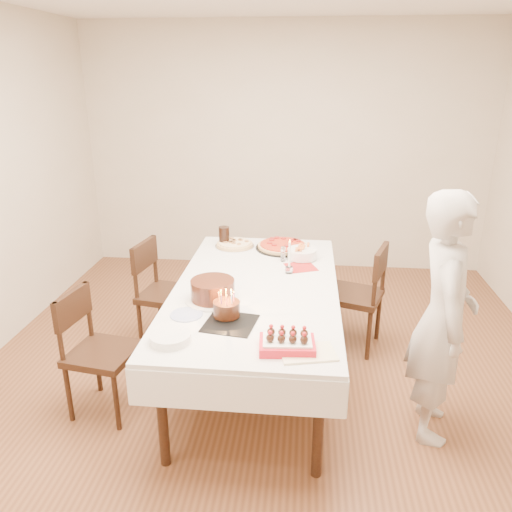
# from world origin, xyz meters

# --- Properties ---
(floor) EXTENTS (5.00, 5.00, 0.00)m
(floor) POSITION_xyz_m (0.00, 0.00, 0.00)
(floor) COLOR brown
(floor) RESTS_ON ground
(wall_back) EXTENTS (4.50, 0.04, 2.70)m
(wall_back) POSITION_xyz_m (0.00, 2.50, 1.35)
(wall_back) COLOR beige
(wall_back) RESTS_ON floor
(dining_table) EXTENTS (1.15, 2.15, 0.75)m
(dining_table) POSITION_xyz_m (-0.09, 0.10, 0.38)
(dining_table) COLOR silver
(dining_table) RESTS_ON floor
(chair_right_savory) EXTENTS (0.58, 0.58, 0.90)m
(chair_right_savory) POSITION_xyz_m (0.66, 0.66, 0.45)
(chair_right_savory) COLOR black
(chair_right_savory) RESTS_ON floor
(chair_left_savory) EXTENTS (0.53, 0.53, 0.90)m
(chair_left_savory) POSITION_xyz_m (-0.86, 0.53, 0.45)
(chair_left_savory) COLOR black
(chair_left_savory) RESTS_ON floor
(chair_left_dessert) EXTENTS (0.51, 0.51, 0.86)m
(chair_left_dessert) POSITION_xyz_m (-1.05, -0.38, 0.43)
(chair_left_dessert) COLOR black
(chair_left_dessert) RESTS_ON floor
(person) EXTENTS (0.44, 0.61, 1.57)m
(person) POSITION_xyz_m (1.08, -0.35, 0.78)
(person) COLOR beige
(person) RESTS_ON floor
(pizza_white) EXTENTS (0.41, 0.41, 0.04)m
(pizza_white) POSITION_xyz_m (-0.36, 0.91, 0.77)
(pizza_white) COLOR beige
(pizza_white) RESTS_ON dining_table
(pizza_pepperoni) EXTENTS (0.54, 0.54, 0.04)m
(pizza_pepperoni) POSITION_xyz_m (0.06, 0.91, 0.77)
(pizza_pepperoni) COLOR red
(pizza_pepperoni) RESTS_ON dining_table
(red_placemat) EXTENTS (0.28, 0.28, 0.01)m
(red_placemat) POSITION_xyz_m (0.22, 0.49, 0.75)
(red_placemat) COLOR #B21E1E
(red_placemat) RESTS_ON dining_table
(pasta_bowl) EXTENTS (0.26, 0.26, 0.08)m
(pasta_bowl) POSITION_xyz_m (0.23, 0.67, 0.80)
(pasta_bowl) COLOR white
(pasta_bowl) RESTS_ON dining_table
(taper_candle) EXTENTS (0.06, 0.06, 0.27)m
(taper_candle) POSITION_xyz_m (0.13, 0.36, 0.88)
(taper_candle) COLOR white
(taper_candle) RESTS_ON dining_table
(shaker_pair) EXTENTS (0.10, 0.10, 0.10)m
(shaker_pair) POSITION_xyz_m (0.08, 0.60, 0.80)
(shaker_pair) COLOR white
(shaker_pair) RESTS_ON dining_table
(cola_glass) EXTENTS (0.11, 0.11, 0.17)m
(cola_glass) POSITION_xyz_m (-0.45, 0.93, 0.84)
(cola_glass) COLOR black
(cola_glass) RESTS_ON dining_table
(layer_cake) EXTENTS (0.42, 0.42, 0.14)m
(layer_cake) POSITION_xyz_m (-0.35, -0.17, 0.82)
(layer_cake) COLOR #38180E
(layer_cake) RESTS_ON dining_table
(cake_board) EXTENTS (0.34, 0.34, 0.01)m
(cake_board) POSITION_xyz_m (-0.19, -0.48, 0.75)
(cake_board) COLOR black
(cake_board) RESTS_ON dining_table
(birthday_cake) EXTENTS (0.19, 0.19, 0.16)m
(birthday_cake) POSITION_xyz_m (-0.22, -0.40, 0.84)
(birthday_cake) COLOR #3E1D10
(birthday_cake) RESTS_ON dining_table
(strawberry_box) EXTENTS (0.32, 0.22, 0.08)m
(strawberry_box) POSITION_xyz_m (0.17, -0.74, 0.79)
(strawberry_box) COLOR red
(strawberry_box) RESTS_ON dining_table
(box_lid) EXTENTS (0.33, 0.26, 0.02)m
(box_lid) POSITION_xyz_m (0.28, -0.78, 0.75)
(box_lid) COLOR beige
(box_lid) RESTS_ON dining_table
(plate_stack) EXTENTS (0.28, 0.28, 0.05)m
(plate_stack) POSITION_xyz_m (-0.49, -0.72, 0.77)
(plate_stack) COLOR white
(plate_stack) RESTS_ON dining_table
(china_plate) EXTENTS (0.26, 0.26, 0.01)m
(china_plate) POSITION_xyz_m (-0.47, -0.40, 0.75)
(china_plate) COLOR white
(china_plate) RESTS_ON dining_table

